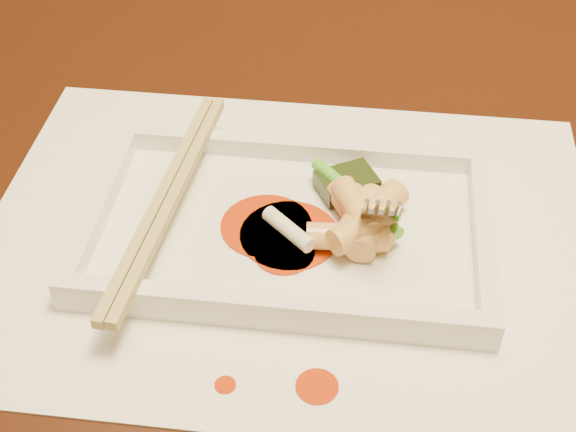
# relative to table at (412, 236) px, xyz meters

# --- Properties ---
(table) EXTENTS (1.40, 0.90, 0.75)m
(table) POSITION_rel_table_xyz_m (0.00, 0.00, 0.00)
(table) COLOR black
(table) RESTS_ON ground
(placemat) EXTENTS (0.40, 0.30, 0.00)m
(placemat) POSITION_rel_table_xyz_m (-0.09, -0.12, 0.10)
(placemat) COLOR white
(placemat) RESTS_ON table
(sauce_splatter_a) EXTENTS (0.02, 0.02, 0.00)m
(sauce_splatter_a) POSITION_rel_table_xyz_m (-0.06, -0.23, 0.10)
(sauce_splatter_a) COLOR #C13105
(sauce_splatter_a) RESTS_ON placemat
(sauce_splatter_b) EXTENTS (0.01, 0.01, 0.00)m
(sauce_splatter_b) POSITION_rel_table_xyz_m (-0.11, -0.24, 0.10)
(sauce_splatter_b) COLOR #C13105
(sauce_splatter_b) RESTS_ON placemat
(plate_base) EXTENTS (0.26, 0.16, 0.01)m
(plate_base) POSITION_rel_table_xyz_m (-0.09, -0.12, 0.11)
(plate_base) COLOR white
(plate_base) RESTS_ON placemat
(plate_rim_far) EXTENTS (0.26, 0.01, 0.01)m
(plate_rim_far) POSITION_rel_table_xyz_m (-0.09, -0.04, 0.12)
(plate_rim_far) COLOR white
(plate_rim_far) RESTS_ON plate_base
(plate_rim_near) EXTENTS (0.26, 0.01, 0.01)m
(plate_rim_near) POSITION_rel_table_xyz_m (-0.09, -0.19, 0.12)
(plate_rim_near) COLOR white
(plate_rim_near) RESTS_ON plate_base
(plate_rim_left) EXTENTS (0.01, 0.14, 0.01)m
(plate_rim_left) POSITION_rel_table_xyz_m (-0.21, -0.12, 0.12)
(plate_rim_left) COLOR white
(plate_rim_left) RESTS_ON plate_base
(plate_rim_right) EXTENTS (0.01, 0.14, 0.01)m
(plate_rim_right) POSITION_rel_table_xyz_m (0.03, -0.12, 0.12)
(plate_rim_right) COLOR white
(plate_rim_right) RESTS_ON plate_base
(veg_piece) EXTENTS (0.05, 0.04, 0.01)m
(veg_piece) POSITION_rel_table_xyz_m (-0.06, -0.08, 0.12)
(veg_piece) COLOR black
(veg_piece) RESTS_ON plate_base
(scallion_white) EXTENTS (0.04, 0.03, 0.01)m
(scallion_white) POSITION_rel_table_xyz_m (-0.09, -0.13, 0.12)
(scallion_white) COLOR #EAEACC
(scallion_white) RESTS_ON plate_base
(scallion_green) EXTENTS (0.06, 0.07, 0.01)m
(scallion_green) POSITION_rel_table_xyz_m (-0.05, -0.10, 0.12)
(scallion_green) COLOR green
(scallion_green) RESTS_ON plate_base
(chopstick_a) EXTENTS (0.03, 0.22, 0.01)m
(chopstick_a) POSITION_rel_table_xyz_m (-0.17, -0.12, 0.13)
(chopstick_a) COLOR tan
(chopstick_a) RESTS_ON plate_rim_near
(chopstick_b) EXTENTS (0.03, 0.22, 0.01)m
(chopstick_b) POSITION_rel_table_xyz_m (-0.16, -0.12, 0.13)
(chopstick_b) COLOR tan
(chopstick_b) RESTS_ON plate_rim_near
(fork) EXTENTS (0.09, 0.10, 0.14)m
(fork) POSITION_rel_table_xyz_m (-0.02, -0.10, 0.18)
(fork) COLOR silver
(fork) RESTS_ON plate_base
(sauce_blob_0) EXTENTS (0.04, 0.04, 0.00)m
(sauce_blob_0) POSITION_rel_table_xyz_m (-0.09, -0.14, 0.11)
(sauce_blob_0) COLOR #C13105
(sauce_blob_0) RESTS_ON plate_base
(sauce_blob_1) EXTENTS (0.06, 0.06, 0.00)m
(sauce_blob_1) POSITION_rel_table_xyz_m (-0.10, -0.12, 0.11)
(sauce_blob_1) COLOR #C13105
(sauce_blob_1) RESTS_ON plate_base
(sauce_blob_2) EXTENTS (0.06, 0.06, 0.00)m
(sauce_blob_2) POSITION_rel_table_xyz_m (-0.09, -0.12, 0.11)
(sauce_blob_2) COLOR #C13105
(sauce_blob_2) RESTS_ON plate_base
(rice_cake_0) EXTENTS (0.04, 0.05, 0.02)m
(rice_cake_0) POSITION_rel_table_xyz_m (-0.04, -0.11, 0.12)
(rice_cake_0) COLOR #F5CA72
(rice_cake_0) RESTS_ON plate_base
(rice_cake_1) EXTENTS (0.04, 0.04, 0.02)m
(rice_cake_1) POSITION_rel_table_xyz_m (-0.03, -0.10, 0.12)
(rice_cake_1) COLOR #F5CA72
(rice_cake_1) RESTS_ON plate_base
(rice_cake_2) EXTENTS (0.04, 0.04, 0.02)m
(rice_cake_2) POSITION_rel_table_xyz_m (-0.04, -0.13, 0.13)
(rice_cake_2) COLOR #F5CA72
(rice_cake_2) RESTS_ON plate_base
(rice_cake_3) EXTENTS (0.02, 0.05, 0.02)m
(rice_cake_3) POSITION_rel_table_xyz_m (-0.04, -0.12, 0.12)
(rice_cake_3) COLOR #F5CA72
(rice_cake_3) RESTS_ON plate_base
(rice_cake_4) EXTENTS (0.04, 0.05, 0.02)m
(rice_cake_4) POSITION_rel_table_xyz_m (-0.05, -0.11, 0.12)
(rice_cake_4) COLOR #F5CA72
(rice_cake_4) RESTS_ON plate_base
(rice_cake_5) EXTENTS (0.04, 0.05, 0.02)m
(rice_cake_5) POSITION_rel_table_xyz_m (-0.05, -0.11, 0.13)
(rice_cake_5) COLOR #F5CA72
(rice_cake_5) RESTS_ON plate_base
(rice_cake_6) EXTENTS (0.04, 0.05, 0.02)m
(rice_cake_6) POSITION_rel_table_xyz_m (-0.05, -0.11, 0.12)
(rice_cake_6) COLOR #F5CA72
(rice_cake_6) RESTS_ON plate_base
(rice_cake_7) EXTENTS (0.05, 0.02, 0.02)m
(rice_cake_7) POSITION_rel_table_xyz_m (-0.05, -0.13, 0.12)
(rice_cake_7) COLOR #F5CA72
(rice_cake_7) RESTS_ON plate_base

